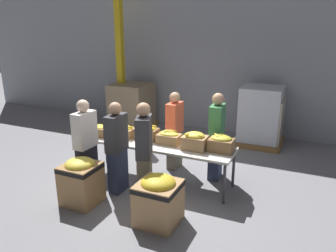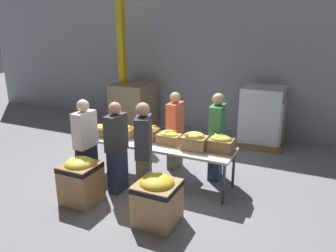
{
  "view_description": "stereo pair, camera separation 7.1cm",
  "coord_description": "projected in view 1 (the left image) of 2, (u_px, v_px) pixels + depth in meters",
  "views": [
    {
      "loc": [
        2.46,
        -5.0,
        2.78
      ],
      "look_at": [
        0.19,
        0.07,
        1.07
      ],
      "focal_mm": 35.0,
      "sensor_mm": 36.0,
      "label": 1
    },
    {
      "loc": [
        2.52,
        -4.97,
        2.78
      ],
      "look_at": [
        0.19,
        0.07,
        1.07
      ],
      "focal_mm": 35.0,
      "sensor_mm": 36.0,
      "label": 2
    }
  ],
  "objects": [
    {
      "name": "banana_box_1",
      "position": [
        124.0,
        131.0,
        6.21
      ],
      "size": [
        0.42,
        0.28,
        0.23
      ],
      "color": "#A37A4C",
      "rests_on": "sorting_table"
    },
    {
      "name": "pallet_stack_1",
      "position": [
        132.0,
        106.0,
        9.11
      ],
      "size": [
        1.1,
        1.1,
        1.25
      ],
      "color": "olive",
      "rests_on": "ground_plane"
    },
    {
      "name": "volunteer_3",
      "position": [
        144.0,
        154.0,
        5.21
      ],
      "size": [
        0.37,
        0.49,
        1.66
      ],
      "rotation": [
        0.0,
        0.0,
        1.94
      ],
      "color": "#6B604C",
      "rests_on": "ground_plane"
    },
    {
      "name": "volunteer_1",
      "position": [
        117.0,
        148.0,
        5.53
      ],
      "size": [
        0.22,
        0.43,
        1.59
      ],
      "rotation": [
        0.0,
        0.0,
        1.58
      ],
      "color": "#2D3856",
      "rests_on": "ground_plane"
    },
    {
      "name": "donation_bin_1",
      "position": [
        158.0,
        198.0,
        4.72
      ],
      "size": [
        0.59,
        0.59,
        0.74
      ],
      "color": "tan",
      "rests_on": "ground_plane"
    },
    {
      "name": "volunteer_4",
      "position": [
        175.0,
        131.0,
        6.47
      ],
      "size": [
        0.22,
        0.42,
        1.56
      ],
      "rotation": [
        0.0,
        0.0,
        -1.6
      ],
      "color": "#6B604C",
      "rests_on": "ground_plane"
    },
    {
      "name": "pallet_stack_0",
      "position": [
        260.0,
        116.0,
        7.8
      ],
      "size": [
        1.0,
        1.0,
        1.41
      ],
      "color": "olive",
      "rests_on": "ground_plane"
    },
    {
      "name": "donation_bin_0",
      "position": [
        81.0,
        179.0,
        5.25
      ],
      "size": [
        0.55,
        0.55,
        0.77
      ],
      "color": "#A37A4C",
      "rests_on": "ground_plane"
    },
    {
      "name": "wall_back",
      "position": [
        215.0,
        56.0,
        8.57
      ],
      "size": [
        16.0,
        0.08,
        4.0
      ],
      "color": "#9399A3",
      "rests_on": "ground_plane"
    },
    {
      "name": "banana_box_2",
      "position": [
        147.0,
        132.0,
        6.05
      ],
      "size": [
        0.41,
        0.28,
        0.29
      ],
      "color": "olive",
      "rests_on": "sorting_table"
    },
    {
      "name": "support_pillar",
      "position": [
        120.0,
        55.0,
        8.91
      ],
      "size": [
        0.18,
        0.18,
        4.0
      ],
      "color": "gold",
      "rests_on": "ground_plane"
    },
    {
      "name": "pallet_stack_2",
      "position": [
        263.0,
        122.0,
        7.81
      ],
      "size": [
        0.95,
        0.95,
        1.14
      ],
      "color": "olive",
      "rests_on": "ground_plane"
    },
    {
      "name": "sorting_table",
      "position": [
        157.0,
        145.0,
        5.93
      ],
      "size": [
        2.81,
        0.76,
        0.74
      ],
      "color": "beige",
      "rests_on": "ground_plane"
    },
    {
      "name": "volunteer_0",
      "position": [
        86.0,
        145.0,
        5.67
      ],
      "size": [
        0.23,
        0.44,
        1.6
      ],
      "rotation": [
        0.0,
        0.0,
        1.53
      ],
      "color": "black",
      "rests_on": "ground_plane"
    },
    {
      "name": "ground_plane",
      "position": [
        158.0,
        180.0,
        6.14
      ],
      "size": [
        30.0,
        30.0,
        0.0
      ],
      "primitive_type": "plane",
      "color": "gray"
    },
    {
      "name": "volunteer_2",
      "position": [
        216.0,
        137.0,
        6.02
      ],
      "size": [
        0.25,
        0.45,
        1.63
      ],
      "rotation": [
        0.0,
        0.0,
        -1.5
      ],
      "color": "#2D3856",
      "rests_on": "ground_plane"
    },
    {
      "name": "banana_box_5",
      "position": [
        221.0,
        143.0,
        5.5
      ],
      "size": [
        0.4,
        0.35,
        0.29
      ],
      "color": "olive",
      "rests_on": "sorting_table"
    },
    {
      "name": "banana_box_4",
      "position": [
        195.0,
        140.0,
        5.58
      ],
      "size": [
        0.41,
        0.34,
        0.31
      ],
      "color": "tan",
      "rests_on": "sorting_table"
    },
    {
      "name": "banana_box_0",
      "position": [
        99.0,
        130.0,
        6.28
      ],
      "size": [
        0.39,
        0.29,
        0.23
      ],
      "color": "olive",
      "rests_on": "sorting_table"
    },
    {
      "name": "banana_box_3",
      "position": [
        169.0,
        138.0,
        5.84
      ],
      "size": [
        0.41,
        0.28,
        0.26
      ],
      "color": "#A37A4C",
      "rests_on": "sorting_table"
    }
  ]
}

